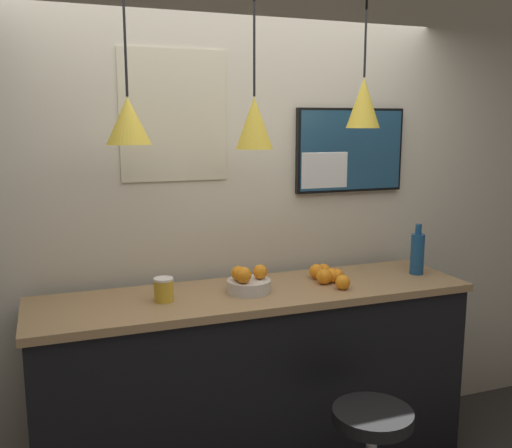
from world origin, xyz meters
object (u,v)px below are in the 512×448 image
Objects in this scene: fruit_bowl at (248,282)px; spread_jar at (164,290)px; juice_bottle at (417,253)px; mounted_tv at (350,150)px.

spread_jar is at bearing 179.56° from fruit_bowl.
fruit_bowl is 1.03m from juice_bottle.
fruit_bowl is 1.93× the size of spread_jar.
spread_jar is (-0.43, 0.00, 0.00)m from fruit_bowl.
juice_bottle is at bearing -56.16° from mounted_tv.
juice_bottle is 0.42× the size of mounted_tv.
juice_bottle is at bearing 0.19° from fruit_bowl.
mounted_tv reaches higher than juice_bottle.
spread_jar is at bearing -163.26° from mounted_tv.
spread_jar is at bearing 180.00° from juice_bottle.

